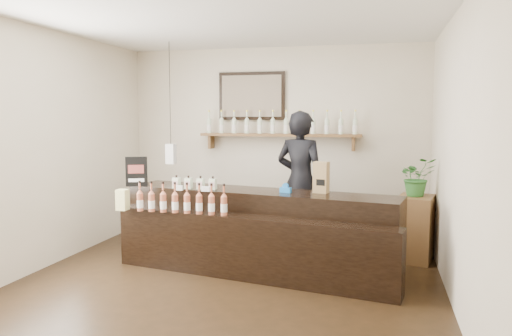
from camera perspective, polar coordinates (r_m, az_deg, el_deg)
The scene contains 10 objects.
ground at distance 5.44m, azimuth -3.52°, elevation -13.17°, with size 5.00×5.00×0.00m, color black.
room_shell at distance 5.14m, azimuth -3.65°, elevation 5.08°, with size 5.00×5.00×5.00m.
back_wall_decor at distance 7.47m, azimuth 0.83°, elevation 5.77°, with size 2.66×0.96×1.69m.
counter at distance 5.80m, azimuth -0.04°, elevation -7.49°, with size 3.33×1.44×1.07m.
promo_sign at distance 6.31m, azimuth -13.50°, elevation -0.41°, with size 0.25×0.12×0.37m.
paper_bag at distance 5.67m, azimuth 7.46°, elevation -1.07°, with size 0.18×0.15×0.35m.
tape_dispenser at distance 5.66m, azimuth 3.39°, elevation -2.41°, with size 0.14×0.09×0.11m.
side_cabinet at distance 6.50m, azimuth 17.72°, elevation -6.58°, with size 0.51×0.62×0.80m.
potted_plant at distance 6.39m, azimuth 17.90°, elevation -0.98°, with size 0.43×0.37×0.47m, color #2E6A2A.
shopkeeper at distance 6.56m, azimuth 5.11°, elevation -0.49°, with size 0.76×0.50×2.09m, color black.
Camera 1 is at (1.56, -4.89, 1.78)m, focal length 35.00 mm.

